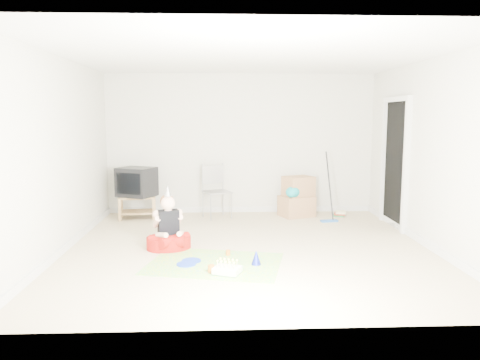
{
  "coord_description": "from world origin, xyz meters",
  "views": [
    {
      "loc": [
        -0.38,
        -6.28,
        1.81
      ],
      "look_at": [
        -0.1,
        0.4,
        0.9
      ],
      "focal_mm": 35.0,
      "sensor_mm": 36.0,
      "label": 1
    }
  ],
  "objects_px": {
    "tv_stand": "(137,205)",
    "birthday_cake": "(227,271)",
    "crt_tv": "(137,182)",
    "seated_woman": "(169,235)",
    "folding_chair": "(217,192)",
    "cardboard_boxes": "(297,197)"
  },
  "relations": [
    {
      "from": "folding_chair",
      "to": "seated_woman",
      "type": "xyz_separation_m",
      "value": [
        -0.66,
        -1.96,
        -0.28
      ]
    },
    {
      "from": "tv_stand",
      "to": "folding_chair",
      "type": "distance_m",
      "value": 1.44
    },
    {
      "from": "crt_tv",
      "to": "birthday_cake",
      "type": "relative_size",
      "value": 1.65
    },
    {
      "from": "crt_tv",
      "to": "folding_chair",
      "type": "relative_size",
      "value": 0.62
    },
    {
      "from": "birthday_cake",
      "to": "crt_tv",
      "type": "bearing_deg",
      "value": 116.99
    },
    {
      "from": "crt_tv",
      "to": "folding_chair",
      "type": "xyz_separation_m",
      "value": [
        1.42,
        -0.0,
        -0.19
      ]
    },
    {
      "from": "cardboard_boxes",
      "to": "folding_chair",
      "type": "bearing_deg",
      "value": -176.83
    },
    {
      "from": "cardboard_boxes",
      "to": "tv_stand",
      "type": "bearing_deg",
      "value": -178.47
    },
    {
      "from": "tv_stand",
      "to": "seated_woman",
      "type": "height_order",
      "value": "seated_woman"
    },
    {
      "from": "crt_tv",
      "to": "seated_woman",
      "type": "height_order",
      "value": "crt_tv"
    },
    {
      "from": "crt_tv",
      "to": "seated_woman",
      "type": "distance_m",
      "value": 2.16
    },
    {
      "from": "folding_chair",
      "to": "cardboard_boxes",
      "type": "distance_m",
      "value": 1.47
    },
    {
      "from": "tv_stand",
      "to": "birthday_cake",
      "type": "xyz_separation_m",
      "value": [
        1.56,
        -3.06,
        -0.2
      ]
    },
    {
      "from": "folding_chair",
      "to": "cardboard_boxes",
      "type": "height_order",
      "value": "folding_chair"
    },
    {
      "from": "folding_chair",
      "to": "tv_stand",
      "type": "bearing_deg",
      "value": 179.85
    },
    {
      "from": "tv_stand",
      "to": "cardboard_boxes",
      "type": "relative_size",
      "value": 0.95
    },
    {
      "from": "cardboard_boxes",
      "to": "birthday_cake",
      "type": "xyz_separation_m",
      "value": [
        -1.32,
        -3.14,
        -0.31
      ]
    },
    {
      "from": "seated_woman",
      "to": "tv_stand",
      "type": "bearing_deg",
      "value": 111.4
    },
    {
      "from": "crt_tv",
      "to": "birthday_cake",
      "type": "distance_m",
      "value": 3.49
    },
    {
      "from": "folding_chair",
      "to": "seated_woman",
      "type": "distance_m",
      "value": 2.08
    },
    {
      "from": "tv_stand",
      "to": "birthday_cake",
      "type": "relative_size",
      "value": 1.91
    },
    {
      "from": "crt_tv",
      "to": "seated_woman",
      "type": "relative_size",
      "value": 0.68
    }
  ]
}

